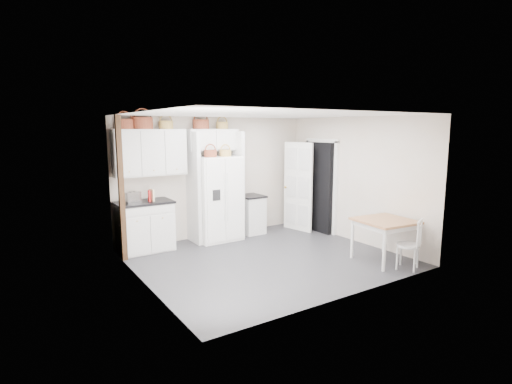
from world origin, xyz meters
TOP-DOWN VIEW (x-y plane):
  - floor at (0.00, 0.00)m, footprint 4.50×4.50m
  - ceiling at (0.00, 0.00)m, footprint 4.50×4.50m
  - wall_back at (0.00, 2.00)m, footprint 4.50×0.00m
  - wall_left at (-2.25, 0.00)m, footprint 0.00×4.00m
  - wall_right at (2.25, 0.00)m, footprint 0.00×4.00m
  - refrigerator at (-0.15, 1.65)m, footprint 0.92×0.74m
  - base_cab_left at (-1.70, 1.70)m, footprint 1.01×0.64m
  - base_cab_right at (0.74, 1.70)m, footprint 0.47×0.57m
  - dining_table at (1.70, -1.25)m, footprint 1.00×1.00m
  - windsor_chair at (1.70, -1.75)m, footprint 0.52×0.51m
  - counter_left at (-1.70, 1.70)m, footprint 1.05×0.68m
  - counter_right at (0.74, 1.70)m, footprint 0.51×0.61m
  - toaster at (-1.92, 1.69)m, footprint 0.32×0.24m
  - cookbook_red at (-1.62, 1.62)m, footprint 0.05×0.15m
  - cookbook_cream at (-1.56, 1.62)m, footprint 0.06×0.16m
  - basket_upper_a at (-1.96, 1.83)m, footprint 0.32×0.32m
  - basket_upper_b at (-1.61, 1.83)m, footprint 0.38×0.38m
  - basket_upper_c at (-1.15, 1.83)m, footprint 0.28×0.28m
  - basket_bridge_a at (-0.40, 1.83)m, footprint 0.35×0.35m
  - basket_bridge_b at (0.10, 1.83)m, footprint 0.26×0.26m
  - basket_fridge_a at (-0.33, 1.55)m, footprint 0.27×0.27m
  - basket_fridge_b at (0.01, 1.55)m, footprint 0.25×0.25m
  - upper_cabinet at (-1.50, 1.83)m, footprint 1.40×0.34m
  - bridge_cabinet at (-0.15, 1.83)m, footprint 1.12×0.34m
  - fridge_panel_left at (-0.66, 1.70)m, footprint 0.08×0.60m
  - fridge_panel_right at (0.36, 1.70)m, footprint 0.08×0.60m
  - trim_post at (-2.20, 1.35)m, footprint 0.09×0.09m
  - doorway_void at (2.16, 1.00)m, footprint 0.18×0.85m
  - door_slab at (1.80, 1.33)m, footprint 0.21×0.79m

SIDE VIEW (x-z plane):
  - floor at x=0.00m, z-range 0.00..0.00m
  - dining_table at x=1.70m, z-range 0.00..0.76m
  - windsor_chair at x=1.70m, z-range 0.00..0.83m
  - base_cab_right at x=0.74m, z-range 0.00..0.83m
  - base_cab_left at x=-1.70m, z-range 0.00..0.94m
  - counter_right at x=0.74m, z-range 0.83..0.87m
  - refrigerator at x=-0.15m, z-range 0.00..1.79m
  - counter_left at x=-1.70m, z-range 0.94..0.98m
  - doorway_void at x=2.16m, z-range 0.00..2.05m
  - door_slab at x=1.80m, z-range 0.00..2.05m
  - toaster at x=-1.92m, z-range 0.98..1.18m
  - cookbook_red at x=-1.62m, z-range 0.98..1.19m
  - cookbook_cream at x=-1.56m, z-range 0.98..1.22m
  - fridge_panel_left at x=-0.66m, z-range 0.00..2.30m
  - fridge_panel_right at x=0.36m, z-range 0.00..2.30m
  - wall_back at x=0.00m, z-range -0.95..3.55m
  - wall_left at x=-2.25m, z-range -0.70..3.30m
  - wall_right at x=2.25m, z-range -0.70..3.30m
  - trim_post at x=-2.20m, z-range 0.00..2.60m
  - basket_fridge_b at x=0.01m, z-range 1.79..1.92m
  - basket_fridge_a at x=-0.33m, z-range 1.79..1.93m
  - upper_cabinet at x=-1.50m, z-range 1.45..2.35m
  - bridge_cabinet at x=-0.15m, z-range 1.90..2.35m
  - basket_bridge_b at x=0.10m, z-range 2.35..2.50m
  - basket_upper_c at x=-1.15m, z-range 2.35..2.51m
  - basket_upper_a at x=-1.96m, z-range 2.35..2.53m
  - basket_bridge_a at x=-0.40m, z-range 2.35..2.54m
  - basket_upper_b at x=-1.61m, z-range 2.35..2.57m
  - ceiling at x=0.00m, z-range 2.60..2.60m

